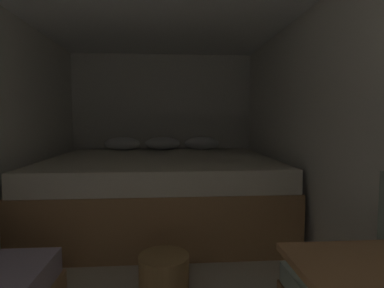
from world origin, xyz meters
name	(u,v)px	position (x,y,z in m)	size (l,w,h in m)	color
ground_plane	(157,282)	(0.00, 1.85, 0.00)	(6.65, 6.65, 0.00)	#B2A893
wall_back	(163,128)	(0.00, 4.20, 1.05)	(2.65, 0.05, 2.10)	silver
wall_right	(336,136)	(1.30, 1.85, 1.05)	(0.05, 4.65, 2.10)	silver
bed	(161,189)	(0.00, 3.14, 0.38)	(2.43, 2.00, 0.93)	#9E7247
wicker_basket	(164,273)	(0.05, 1.73, 0.13)	(0.34, 0.34, 0.25)	olive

